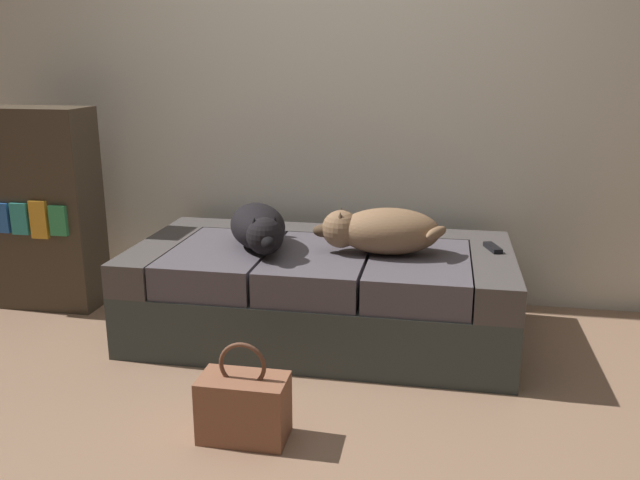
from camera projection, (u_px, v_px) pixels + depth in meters
ground_plane at (271, 444)px, 2.39m from camera, size 10.00×10.00×0.00m
back_wall at (344, 48)px, 3.60m from camera, size 6.40×0.10×2.80m
couch at (322, 292)px, 3.29m from camera, size 1.83×0.95×0.46m
dog_dark at (259, 227)px, 3.17m from camera, size 0.43×0.59×0.21m
dog_tan at (381, 231)px, 3.09m from camera, size 0.64×0.32×0.22m
tv_remote at (493, 248)px, 3.18m from camera, size 0.09×0.16×0.02m
handbag at (244, 406)px, 2.40m from camera, size 0.32×0.18×0.38m
bookshelf at (45, 209)px, 3.62m from camera, size 0.56×0.30×1.10m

